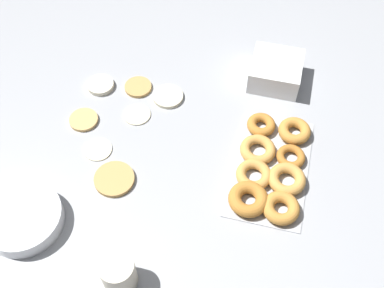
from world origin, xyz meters
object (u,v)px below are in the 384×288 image
pancake_1 (98,149)px  container_stack (276,71)px  pancake_3 (137,114)px  pancake_0 (101,85)px  pancake_4 (114,179)px  pancake_2 (138,87)px  pancake_5 (84,120)px  paper_cup (118,273)px  pancake_6 (168,96)px  donut_tray (270,169)px  batter_bowl (23,218)px

pancake_1 → container_stack: bearing=-49.1°
pancake_3 → pancake_1: bearing=154.8°
pancake_3 → pancake_0: bearing=60.6°
pancake_4 → pancake_2: bearing=6.5°
pancake_1 → pancake_5: size_ratio=0.94×
pancake_1 → container_stack: container_stack is taller
pancake_3 → paper_cup: paper_cup is taller
pancake_1 → pancake_4: bearing=-137.0°
pancake_6 → pancake_5: bearing=124.0°
pancake_6 → pancake_4: bearing=168.9°
donut_tray → batter_bowl: bearing=117.0°
pancake_4 → paper_cup: bearing=-157.7°
pancake_0 → container_stack: container_stack is taller
pancake_4 → pancake_6: same height
pancake_0 → batter_bowl: batter_bowl is taller
pancake_2 → pancake_3: bearing=-164.4°
pancake_5 → batter_bowl: size_ratio=0.42×
donut_tray → pancake_2: bearing=64.9°
pancake_5 → donut_tray: bearing=-94.7°
pancake_1 → pancake_5: (0.09, 0.08, 0.00)m
pancake_4 → batter_bowl: bearing=133.6°
pancake_3 → batter_bowl: size_ratio=0.40×
pancake_3 → pancake_4: (-0.24, -0.01, 0.00)m
pancake_0 → pancake_5: size_ratio=0.97×
pancake_5 → pancake_1: bearing=-138.9°
pancake_6 → paper_cup: bearing=-175.7°
pancake_2 → batter_bowl: 0.55m
pancake_5 → paper_cup: 0.53m
pancake_1 → pancake_0: bearing=18.1°
pancake_2 → pancake_3: (-0.11, -0.03, -0.00)m
pancake_1 → batter_bowl: batter_bowl is taller
pancake_1 → container_stack: size_ratio=0.52×
donut_tray → container_stack: container_stack is taller
pancake_4 → pancake_5: (0.18, 0.16, -0.00)m
pancake_0 → pancake_1: pancake_0 is taller
container_stack → pancake_4: bearing=142.0°
batter_bowl → paper_cup: bearing=-106.9°
pancake_3 → batter_bowl: 0.46m
pancake_2 → pancake_4: size_ratio=0.76×
pancake_0 → batter_bowl: size_ratio=0.41×
pancake_3 → container_stack: bearing=-57.6°
batter_bowl → donut_tray: bearing=-63.0°
paper_cup → pancake_5: bearing=31.2°
pancake_2 → paper_cup: (-0.62, -0.15, 0.05)m
pancake_2 → pancake_1: bearing=170.8°
pancake_0 → pancake_3: size_ratio=1.01×
pancake_5 → batter_bowl: batter_bowl is taller
pancake_0 → pancake_6: pancake_0 is taller
pancake_0 → container_stack: 0.57m
pancake_0 → pancake_3: (-0.08, -0.15, -0.00)m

